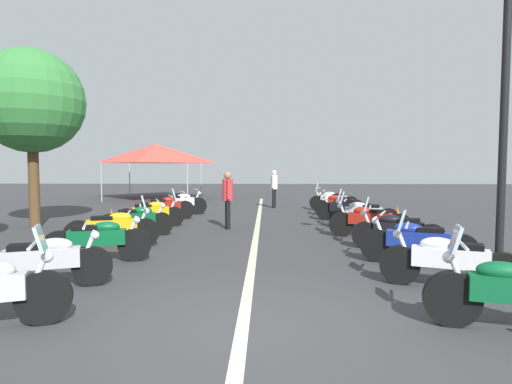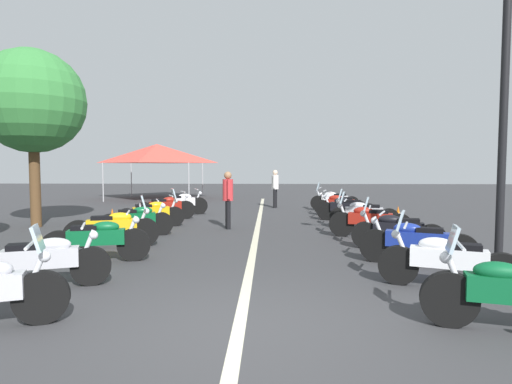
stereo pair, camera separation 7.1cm
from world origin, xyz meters
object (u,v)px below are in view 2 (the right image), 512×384
(motorcycle_left_row_2, at_px, (98,239))
(traffic_cone_0, at_px, (112,219))
(motorcycle_right_row_8, at_px, (334,200))
(motorcycle_right_row_1, at_px, (446,260))
(street_lamp_twin_globe, at_px, (505,69))
(motorcycle_right_row_7, at_px, (340,204))
(motorcycle_left_row_7, at_px, (181,203))
(motorcycle_right_row_6, at_px, (346,208))
(motorcycle_left_row_4, at_px, (137,220))
(motorcycle_right_row_4, at_px, (369,220))
(bystander_1, at_px, (228,195))
(motorcycle_left_row_3, at_px, (113,227))
(motorcycle_right_row_0, at_px, (512,293))
(motorcycle_left_row_1, at_px, (42,261))
(motorcycle_left_row_6, at_px, (166,207))
(roadside_tree_0, at_px, (32,102))
(motorcycle_right_row_5, at_px, (363,213))
(motorcycle_left_row_5, at_px, (152,213))
(motorcycle_right_row_3, at_px, (396,230))
(traffic_cone_1, at_px, (398,215))
(motorcycle_right_row_2, at_px, (416,242))
(bystander_0, at_px, (275,186))

(motorcycle_left_row_2, height_order, traffic_cone_0, motorcycle_left_row_2)
(motorcycle_right_row_8, bearing_deg, motorcycle_right_row_1, 105.08)
(street_lamp_twin_globe, bearing_deg, motorcycle_right_row_7, 9.31)
(motorcycle_left_row_7, relative_size, motorcycle_right_row_6, 1.02)
(motorcycle_left_row_4, xyz_separation_m, motorcycle_right_row_8, (6.76, -6.42, 0.01))
(motorcycle_right_row_4, bearing_deg, motorcycle_right_row_8, -76.36)
(bystander_1, bearing_deg, motorcycle_left_row_3, 38.84)
(motorcycle_right_row_0, xyz_separation_m, bystander_1, (7.92, 4.05, 0.56))
(motorcycle_left_row_1, xyz_separation_m, motorcycle_right_row_8, (11.70, -6.33, 0.01))
(motorcycle_left_row_6, bearing_deg, roadside_tree_0, -178.54)
(motorcycle_left_row_4, height_order, motorcycle_right_row_5, motorcycle_right_row_5)
(motorcycle_left_row_4, bearing_deg, motorcycle_left_row_5, 72.34)
(motorcycle_right_row_6, bearing_deg, motorcycle_right_row_3, 113.80)
(motorcycle_left_row_1, distance_m, motorcycle_right_row_8, 13.30)
(motorcycle_left_row_5, xyz_separation_m, traffic_cone_1, (0.94, -7.94, -0.17))
(motorcycle_right_row_7, bearing_deg, motorcycle_right_row_4, 104.32)
(street_lamp_twin_globe, bearing_deg, motorcycle_right_row_5, 13.30)
(motorcycle_right_row_3, bearing_deg, motorcycle_right_row_8, -74.34)
(motorcycle_right_row_2, distance_m, traffic_cone_1, 5.99)
(roadside_tree_0, bearing_deg, motorcycle_left_row_6, -62.92)
(motorcycle_right_row_1, bearing_deg, motorcycle_right_row_5, -70.28)
(motorcycle_left_row_2, bearing_deg, motorcycle_right_row_2, -14.95)
(motorcycle_left_row_6, distance_m, motorcycle_right_row_3, 8.38)
(motorcycle_right_row_3, bearing_deg, motorcycle_left_row_4, 0.59)
(bystander_1, bearing_deg, motorcycle_left_row_4, 18.86)
(traffic_cone_1, bearing_deg, motorcycle_right_row_5, 125.07)
(motorcycle_left_row_3, distance_m, motorcycle_right_row_7, 9.18)
(traffic_cone_0, distance_m, bystander_1, 3.68)
(motorcycle_left_row_2, bearing_deg, motorcycle_right_row_6, 32.32)
(motorcycle_left_row_5, bearing_deg, bystander_0, 34.44)
(motorcycle_left_row_2, xyz_separation_m, motorcycle_left_row_3, (1.53, 0.25, 0.01))
(motorcycle_left_row_2, distance_m, street_lamp_twin_globe, 8.23)
(motorcycle_right_row_6, bearing_deg, motorcycle_left_row_5, 35.93)
(motorcycle_left_row_1, distance_m, traffic_cone_0, 6.57)
(motorcycle_right_row_0, relative_size, bystander_0, 1.15)
(motorcycle_left_row_4, height_order, street_lamp_twin_globe, street_lamp_twin_globe)
(motorcycle_right_row_3, bearing_deg, motorcycle_right_row_0, 103.16)
(motorcycle_right_row_8, xyz_separation_m, street_lamp_twin_globe, (-10.41, -1.36, 3.16))
(motorcycle_left_row_6, distance_m, motorcycle_right_row_4, 7.28)
(motorcycle_left_row_1, height_order, traffic_cone_1, motorcycle_left_row_1)
(roadside_tree_0, bearing_deg, motorcycle_right_row_3, -107.70)
(motorcycle_right_row_5, height_order, motorcycle_right_row_7, motorcycle_right_row_5)
(motorcycle_right_row_5, bearing_deg, motorcycle_left_row_4, 27.76)
(motorcycle_left_row_2, height_order, motorcycle_left_row_4, motorcycle_left_row_2)
(motorcycle_left_row_5, bearing_deg, motorcycle_right_row_5, -23.47)
(motorcycle_left_row_1, bearing_deg, motorcycle_left_row_5, 70.69)
(motorcycle_right_row_4, relative_size, traffic_cone_1, 3.49)
(motorcycle_left_row_7, xyz_separation_m, motorcycle_right_row_5, (-3.36, -6.37, -0.00))
(street_lamp_twin_globe, relative_size, bystander_0, 3.10)
(motorcycle_right_row_2, height_order, bystander_0, bystander_0)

